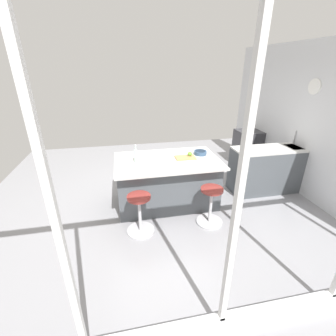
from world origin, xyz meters
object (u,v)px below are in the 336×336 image
object	(u,v)px
kitchen_island	(167,181)
stool_by_window	(211,207)
water_bottle	(136,155)
oven_range	(247,147)
cutting_board	(185,158)
stool_middle	(140,215)
fruit_bowl	(200,152)
apple_green	(190,154)

from	to	relation	value
kitchen_island	stool_by_window	xyz separation A→B (m)	(-0.58, 0.76, -0.15)
water_bottle	oven_range	bearing A→B (deg)	-152.51
cutting_board	water_bottle	size ratio (longest dim) A/B	1.15
kitchen_island	stool_middle	world-z (taller)	kitchen_island
stool_by_window	fruit_bowl	distance (m)	1.07
stool_middle	water_bottle	size ratio (longest dim) A/B	2.09
kitchen_island	stool_by_window	world-z (taller)	kitchen_island
cutting_board	water_bottle	world-z (taller)	water_bottle
oven_range	apple_green	bearing A→B (deg)	36.49
oven_range	stool_by_window	distance (m)	2.97
stool_by_window	cutting_board	distance (m)	0.98
cutting_board	apple_green	distance (m)	0.11
apple_green	water_bottle	distance (m)	0.98
kitchen_island	apple_green	xyz separation A→B (m)	(-0.43, -0.01, 0.51)
kitchen_island	stool_by_window	distance (m)	0.96
cutting_board	fruit_bowl	bearing A→B (deg)	-158.84
oven_range	apple_green	xyz separation A→B (m)	(2.05, 1.51, 0.52)
stool_by_window	stool_middle	world-z (taller)	same
kitchen_island	apple_green	bearing A→B (deg)	-178.25
water_bottle	stool_by_window	bearing A→B (deg)	147.69
stool_middle	fruit_bowl	xyz separation A→B (m)	(-1.23, -0.85, 0.64)
oven_range	stool_by_window	xyz separation A→B (m)	(1.89, 2.28, -0.14)
apple_green	kitchen_island	bearing A→B (deg)	1.75
kitchen_island	stool_middle	bearing A→B (deg)	52.53
oven_range	kitchen_island	size ratio (longest dim) A/B	0.49
apple_green	fruit_bowl	size ratio (longest dim) A/B	0.34
oven_range	cutting_board	world-z (taller)	cutting_board
fruit_bowl	stool_by_window	bearing A→B (deg)	84.97
stool_by_window	water_bottle	bearing A→B (deg)	-32.31
apple_green	fruit_bowl	world-z (taller)	apple_green
stool_middle	apple_green	world-z (taller)	apple_green
cutting_board	stool_middle	bearing A→B (deg)	38.69
stool_middle	cutting_board	size ratio (longest dim) A/B	1.81
kitchen_island	cutting_board	size ratio (longest dim) A/B	5.12
cutting_board	oven_range	bearing A→B (deg)	-144.03
stool_middle	oven_range	bearing A→B (deg)	-143.20
stool_by_window	apple_green	size ratio (longest dim) A/B	8.15
apple_green	stool_middle	bearing A→B (deg)	37.43
stool_by_window	kitchen_island	bearing A→B (deg)	-52.53
cutting_board	water_bottle	xyz separation A→B (m)	(0.88, 0.02, 0.11)
oven_range	kitchen_island	distance (m)	2.91
stool_by_window	stool_middle	size ratio (longest dim) A/B	1.00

